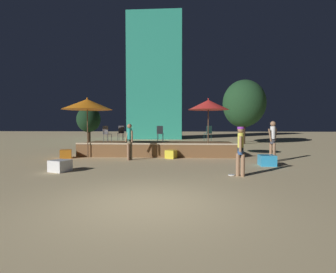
{
  "coord_description": "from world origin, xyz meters",
  "views": [
    {
      "loc": [
        0.87,
        -5.64,
        1.74
      ],
      "look_at": [
        0.0,
        7.53,
        1.14
      ],
      "focal_mm": 28.0,
      "sensor_mm": 36.0,
      "label": 1
    }
  ],
  "objects_px": {
    "bistro_chair_1": "(160,132)",
    "frisbee_disc": "(232,175)",
    "bistro_chair_0": "(209,132)",
    "patio_umbrella_1": "(208,105)",
    "bistro_chair_3": "(121,131)",
    "cube_seat_0": "(66,154)",
    "cube_seat_2": "(171,154)",
    "patio_umbrella_0": "(87,104)",
    "person_1": "(241,149)",
    "bistro_chair_2": "(106,132)",
    "background_tree_1": "(244,103)",
    "cube_seat_3": "(60,166)",
    "background_tree_2": "(89,120)",
    "person_0": "(273,139)",
    "cube_seat_1": "(267,160)",
    "person_2": "(130,140)",
    "background_tree_0": "(243,106)"
  },
  "relations": [
    {
      "from": "patio_umbrella_1",
      "to": "bistro_chair_3",
      "type": "bearing_deg",
      "value": 155.09
    },
    {
      "from": "bistro_chair_2",
      "to": "frisbee_disc",
      "type": "relative_size",
      "value": 3.88
    },
    {
      "from": "frisbee_disc",
      "to": "bistro_chair_0",
      "type": "bearing_deg",
      "value": 91.82
    },
    {
      "from": "patio_umbrella_0",
      "to": "bistro_chair_0",
      "type": "bearing_deg",
      "value": 17.97
    },
    {
      "from": "cube_seat_3",
      "to": "background_tree_2",
      "type": "bearing_deg",
      "value": 105.79
    },
    {
      "from": "bistro_chair_2",
      "to": "background_tree_2",
      "type": "height_order",
      "value": "background_tree_2"
    },
    {
      "from": "person_2",
      "to": "bistro_chair_3",
      "type": "height_order",
      "value": "person_2"
    },
    {
      "from": "bistro_chair_3",
      "to": "bistro_chair_1",
      "type": "bearing_deg",
      "value": -20.62
    },
    {
      "from": "cube_seat_0",
      "to": "cube_seat_2",
      "type": "distance_m",
      "value": 5.46
    },
    {
      "from": "cube_seat_0",
      "to": "bistro_chair_1",
      "type": "relative_size",
      "value": 0.81
    },
    {
      "from": "bistro_chair_1",
      "to": "frisbee_disc",
      "type": "relative_size",
      "value": 3.88
    },
    {
      "from": "person_2",
      "to": "bistro_chair_0",
      "type": "height_order",
      "value": "person_2"
    },
    {
      "from": "bistro_chair_2",
      "to": "cube_seat_1",
      "type": "bearing_deg",
      "value": -177.85
    },
    {
      "from": "bistro_chair_1",
      "to": "frisbee_disc",
      "type": "distance_m",
      "value": 6.91
    },
    {
      "from": "person_1",
      "to": "cube_seat_1",
      "type": "bearing_deg",
      "value": -110.81
    },
    {
      "from": "person_1",
      "to": "background_tree_2",
      "type": "relative_size",
      "value": 0.52
    },
    {
      "from": "background_tree_0",
      "to": "patio_umbrella_1",
      "type": "bearing_deg",
      "value": -109.54
    },
    {
      "from": "bistro_chair_2",
      "to": "patio_umbrella_1",
      "type": "bearing_deg",
      "value": -162.69
    },
    {
      "from": "person_0",
      "to": "bistro_chair_2",
      "type": "relative_size",
      "value": 2.11
    },
    {
      "from": "cube_seat_0",
      "to": "person_1",
      "type": "relative_size",
      "value": 0.43
    },
    {
      "from": "patio_umbrella_0",
      "to": "cube_seat_3",
      "type": "distance_m",
      "value": 4.92
    },
    {
      "from": "cube_seat_2",
      "to": "frisbee_disc",
      "type": "bearing_deg",
      "value": -62.26
    },
    {
      "from": "patio_umbrella_0",
      "to": "cube_seat_0",
      "type": "bearing_deg",
      "value": -159.26
    },
    {
      "from": "patio_umbrella_0",
      "to": "bistro_chair_0",
      "type": "height_order",
      "value": "patio_umbrella_0"
    },
    {
      "from": "frisbee_disc",
      "to": "background_tree_1",
      "type": "relative_size",
      "value": 0.04
    },
    {
      "from": "patio_umbrella_0",
      "to": "person_1",
      "type": "relative_size",
      "value": 1.89
    },
    {
      "from": "patio_umbrella_1",
      "to": "frisbee_disc",
      "type": "xyz_separation_m",
      "value": [
        0.4,
        -4.67,
        -2.74
      ]
    },
    {
      "from": "cube_seat_1",
      "to": "person_2",
      "type": "relative_size",
      "value": 0.37
    },
    {
      "from": "frisbee_disc",
      "to": "person_0",
      "type": "bearing_deg",
      "value": 54.3
    },
    {
      "from": "person_1",
      "to": "bistro_chair_1",
      "type": "bearing_deg",
      "value": -48.59
    },
    {
      "from": "patio_umbrella_1",
      "to": "bistro_chair_3",
      "type": "distance_m",
      "value": 5.9
    },
    {
      "from": "person_1",
      "to": "background_tree_1",
      "type": "height_order",
      "value": "background_tree_1"
    },
    {
      "from": "patio_umbrella_0",
      "to": "background_tree_2",
      "type": "xyz_separation_m",
      "value": [
        -2.79,
        7.58,
        -0.64
      ]
    },
    {
      "from": "cube_seat_2",
      "to": "background_tree_1",
      "type": "height_order",
      "value": "background_tree_1"
    },
    {
      "from": "patio_umbrella_1",
      "to": "person_1",
      "type": "height_order",
      "value": "patio_umbrella_1"
    },
    {
      "from": "cube_seat_1",
      "to": "frisbee_disc",
      "type": "relative_size",
      "value": 2.81
    },
    {
      "from": "patio_umbrella_1",
      "to": "background_tree_2",
      "type": "bearing_deg",
      "value": 140.93
    },
    {
      "from": "cube_seat_0",
      "to": "bistro_chair_0",
      "type": "bearing_deg",
      "value": 18.35
    },
    {
      "from": "bistro_chair_0",
      "to": "background_tree_2",
      "type": "xyz_separation_m",
      "value": [
        -9.32,
        5.46,
        0.85
      ]
    },
    {
      "from": "patio_umbrella_0",
      "to": "person_1",
      "type": "distance_m",
      "value": 8.59
    },
    {
      "from": "patio_umbrella_0",
      "to": "cube_seat_2",
      "type": "distance_m",
      "value": 5.13
    },
    {
      "from": "bistro_chair_1",
      "to": "bistro_chair_2",
      "type": "relative_size",
      "value": 1.0
    },
    {
      "from": "patio_umbrella_1",
      "to": "bistro_chair_0",
      "type": "relative_size",
      "value": 3.44
    },
    {
      "from": "cube_seat_2",
      "to": "person_0",
      "type": "xyz_separation_m",
      "value": [
        4.79,
        -0.97,
        0.86
      ]
    },
    {
      "from": "patio_umbrella_0",
      "to": "cube_seat_1",
      "type": "xyz_separation_m",
      "value": [
        8.61,
        -2.23,
        -2.58
      ]
    },
    {
      "from": "person_1",
      "to": "bistro_chair_2",
      "type": "relative_size",
      "value": 1.86
    },
    {
      "from": "cube_seat_0",
      "to": "bistro_chair_2",
      "type": "relative_size",
      "value": 0.81
    },
    {
      "from": "bistro_chair_3",
      "to": "cube_seat_3",
      "type": "bearing_deg",
      "value": -94.33
    },
    {
      "from": "patio_umbrella_0",
      "to": "bistro_chair_3",
      "type": "distance_m",
      "value": 3.19
    },
    {
      "from": "cube_seat_1",
      "to": "bistro_chair_3",
      "type": "bearing_deg",
      "value": 147.21
    }
  ]
}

